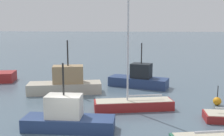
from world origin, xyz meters
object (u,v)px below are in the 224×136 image
at_px(fishing_boat_0, 67,118).
at_px(fishing_boat_1, 66,83).
at_px(sailboat_0, 133,102).
at_px(channel_buoy_0, 217,101).
at_px(fishing_boat_2, 139,79).

relative_size(fishing_boat_0, fishing_boat_1, 0.79).
bearing_deg(fishing_boat_0, fishing_boat_1, -74.67).
relative_size(sailboat_0, channel_buoy_0, 7.06).
distance_m(sailboat_0, fishing_boat_0, 5.42).
bearing_deg(fishing_boat_0, sailboat_0, -133.31).
height_order(sailboat_0, channel_buoy_0, sailboat_0).
height_order(fishing_boat_2, channel_buoy_0, fishing_boat_2).
relative_size(fishing_boat_1, channel_buoy_0, 4.46).
relative_size(fishing_boat_0, channel_buoy_0, 3.53).
xyz_separation_m(sailboat_0, fishing_boat_1, (-6.22, 3.66, 0.37)).
relative_size(fishing_boat_2, channel_buoy_0, 4.00).
bearing_deg(channel_buoy_0, fishing_boat_2, 140.25).
distance_m(sailboat_0, fishing_boat_1, 7.22).
bearing_deg(fishing_boat_2, fishing_boat_0, -93.30).
bearing_deg(fishing_boat_2, fishing_boat_1, -137.78).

